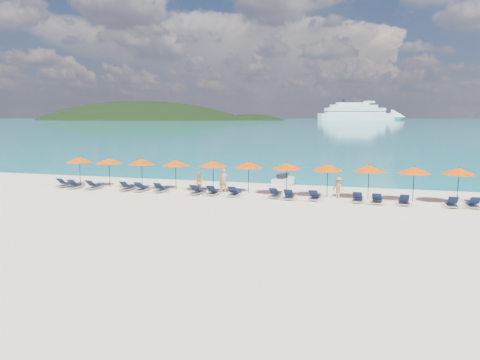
# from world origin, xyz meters

# --- Properties ---
(ground) EXTENTS (1400.00, 1400.00, 0.00)m
(ground) POSITION_xyz_m (0.00, 0.00, 0.00)
(ground) COLOR beige
(sea) EXTENTS (1600.00, 1300.00, 0.01)m
(sea) POSITION_xyz_m (0.00, 660.00, 0.01)
(sea) COLOR #1FA9B2
(sea) RESTS_ON ground
(headland_main) EXTENTS (374.00, 242.00, 126.50)m
(headland_main) POSITION_xyz_m (-300.00, 540.00, -38.00)
(headland_main) COLOR black
(headland_main) RESTS_ON ground
(headland_small) EXTENTS (162.00, 126.00, 85.50)m
(headland_small) POSITION_xyz_m (-150.00, 560.00, -35.00)
(headland_small) COLOR black
(headland_small) RESTS_ON ground
(cruise_ship) EXTENTS (110.12, 63.08, 31.41)m
(cruise_ship) POSITION_xyz_m (-9.82, 586.28, 8.17)
(cruise_ship) COLOR white
(cruise_ship) RESTS_ON ground
(jetski) EXTENTS (1.40, 2.65, 0.90)m
(jetski) POSITION_xyz_m (1.66, 9.25, 0.37)
(jetski) COLOR silver
(jetski) RESTS_ON ground
(beachgoer_a) EXTENTS (0.70, 0.52, 1.76)m
(beachgoer_a) POSITION_xyz_m (-1.73, 4.71, 0.88)
(beachgoer_a) COLOR tan
(beachgoer_a) RESTS_ON ground
(beachgoer_b) EXTENTS (0.79, 0.55, 1.50)m
(beachgoer_b) POSITION_xyz_m (-3.33, 4.04, 0.75)
(beachgoer_b) COLOR tan
(beachgoer_b) RESTS_ON ground
(beachgoer_c) EXTENTS (1.00, 0.88, 1.43)m
(beachgoer_c) POSITION_xyz_m (6.29, 4.72, 0.71)
(beachgoer_c) COLOR tan
(beachgoer_c) RESTS_ON ground
(umbrella_0) EXTENTS (2.10, 2.10, 2.28)m
(umbrella_0) POSITION_xyz_m (-13.70, 4.96, 2.02)
(umbrella_0) COLOR black
(umbrella_0) RESTS_ON ground
(umbrella_1) EXTENTS (2.10, 2.10, 2.28)m
(umbrella_1) POSITION_xyz_m (-10.96, 4.78, 2.02)
(umbrella_1) COLOR black
(umbrella_1) RESTS_ON ground
(umbrella_2) EXTENTS (2.10, 2.10, 2.28)m
(umbrella_2) POSITION_xyz_m (-8.28, 4.95, 2.02)
(umbrella_2) COLOR black
(umbrella_2) RESTS_ON ground
(umbrella_3) EXTENTS (2.10, 2.10, 2.28)m
(umbrella_3) POSITION_xyz_m (-5.42, 4.77, 2.02)
(umbrella_3) COLOR black
(umbrella_3) RESTS_ON ground
(umbrella_4) EXTENTS (2.10, 2.10, 2.28)m
(umbrella_4) POSITION_xyz_m (-2.61, 5.02, 2.02)
(umbrella_4) COLOR black
(umbrella_4) RESTS_ON ground
(umbrella_5) EXTENTS (2.10, 2.10, 2.28)m
(umbrella_5) POSITION_xyz_m (0.04, 5.02, 2.02)
(umbrella_5) COLOR black
(umbrella_5) RESTS_ON ground
(umbrella_6) EXTENTS (2.10, 2.10, 2.28)m
(umbrella_6) POSITION_xyz_m (2.76, 4.89, 2.02)
(umbrella_6) COLOR black
(umbrella_6) RESTS_ON ground
(umbrella_7) EXTENTS (2.10, 2.10, 2.28)m
(umbrella_7) POSITION_xyz_m (5.54, 4.82, 2.02)
(umbrella_7) COLOR black
(umbrella_7) RESTS_ON ground
(umbrella_8) EXTENTS (2.10, 2.10, 2.28)m
(umbrella_8) POSITION_xyz_m (8.19, 5.01, 2.02)
(umbrella_8) COLOR black
(umbrella_8) RESTS_ON ground
(umbrella_9) EXTENTS (2.10, 2.10, 2.28)m
(umbrella_9) POSITION_xyz_m (10.94, 4.76, 2.02)
(umbrella_9) COLOR black
(umbrella_9) RESTS_ON ground
(umbrella_10) EXTENTS (2.10, 2.10, 2.28)m
(umbrella_10) POSITION_xyz_m (13.57, 5.00, 2.02)
(umbrella_10) COLOR black
(umbrella_10) RESTS_ON ground
(lounger_0) EXTENTS (0.67, 1.72, 0.66)m
(lounger_0) POSITION_xyz_m (-14.22, 3.84, 0.24)
(lounger_0) COLOR silver
(lounger_0) RESTS_ON ground
(lounger_1) EXTENTS (0.78, 1.75, 0.66)m
(lounger_1) POSITION_xyz_m (-13.08, 3.51, 0.24)
(lounger_1) COLOR silver
(lounger_1) RESTS_ON ground
(lounger_2) EXTENTS (0.65, 1.71, 0.66)m
(lounger_2) POSITION_xyz_m (-11.46, 3.52, 0.24)
(lounger_2) COLOR silver
(lounger_2) RESTS_ON ground
(lounger_3) EXTENTS (0.68, 1.72, 0.66)m
(lounger_3) POSITION_xyz_m (-8.76, 3.71, 0.24)
(lounger_3) COLOR silver
(lounger_3) RESTS_ON ground
(lounger_4) EXTENTS (0.65, 1.71, 0.66)m
(lounger_4) POSITION_xyz_m (-7.59, 3.67, 0.24)
(lounger_4) COLOR silver
(lounger_4) RESTS_ON ground
(lounger_5) EXTENTS (0.63, 1.70, 0.66)m
(lounger_5) POSITION_xyz_m (-6.07, 3.70, 0.24)
(lounger_5) COLOR silver
(lounger_5) RESTS_ON ground
(lounger_6) EXTENTS (0.73, 1.74, 0.66)m
(lounger_6) POSITION_xyz_m (-3.24, 3.55, 0.24)
(lounger_6) COLOR silver
(lounger_6) RESTS_ON ground
(lounger_7) EXTENTS (0.70, 1.73, 0.66)m
(lounger_7) POSITION_xyz_m (-2.10, 3.60, 0.24)
(lounger_7) COLOR silver
(lounger_7) RESTS_ON ground
(lounger_8) EXTENTS (0.63, 1.70, 0.66)m
(lounger_8) POSITION_xyz_m (-0.56, 3.59, 0.24)
(lounger_8) COLOR silver
(lounger_8) RESTS_ON ground
(lounger_9) EXTENTS (0.67, 1.72, 0.66)m
(lounger_9) POSITION_xyz_m (2.23, 3.78, 0.24)
(lounger_9) COLOR silver
(lounger_9) RESTS_ON ground
(lounger_10) EXTENTS (0.73, 1.74, 0.66)m
(lounger_10) POSITION_xyz_m (3.23, 3.47, 0.24)
(lounger_10) COLOR silver
(lounger_10) RESTS_ON ground
(lounger_11) EXTENTS (0.71, 1.73, 0.66)m
(lounger_11) POSITION_xyz_m (4.90, 3.62, 0.24)
(lounger_11) COLOR silver
(lounger_11) RESTS_ON ground
(lounger_12) EXTENTS (0.64, 1.71, 0.66)m
(lounger_12) POSITION_xyz_m (7.59, 3.66, 0.24)
(lounger_12) COLOR silver
(lounger_12) RESTS_ON ground
(lounger_13) EXTENTS (0.72, 1.73, 0.66)m
(lounger_13) POSITION_xyz_m (8.77, 3.47, 0.24)
(lounger_13) COLOR silver
(lounger_13) RESTS_ON ground
(lounger_14) EXTENTS (0.64, 1.71, 0.66)m
(lounger_14) POSITION_xyz_m (10.34, 3.51, 0.24)
(lounger_14) COLOR silver
(lounger_14) RESTS_ON ground
(lounger_15) EXTENTS (0.65, 1.71, 0.66)m
(lounger_15) POSITION_xyz_m (13.04, 3.56, 0.24)
(lounger_15) COLOR silver
(lounger_15) RESTS_ON ground
(lounger_16) EXTENTS (0.71, 1.73, 0.66)m
(lounger_16) POSITION_xyz_m (14.22, 3.72, 0.24)
(lounger_16) COLOR silver
(lounger_16) RESTS_ON ground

